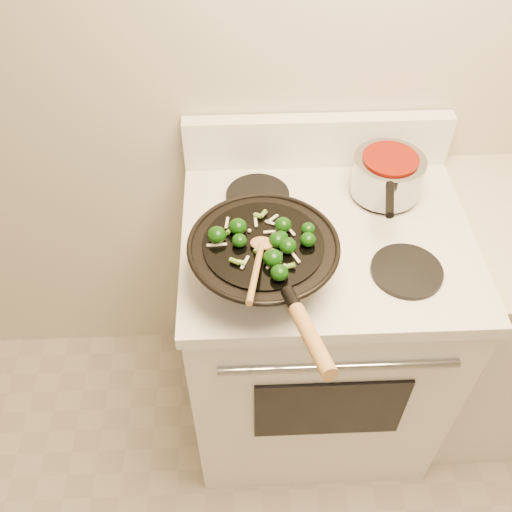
{
  "coord_description": "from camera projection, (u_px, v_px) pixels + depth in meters",
  "views": [
    {
      "loc": [
        -0.24,
        0.1,
        2.0
      ],
      "look_at": [
        -0.2,
        1.0,
        1.02
      ],
      "focal_mm": 40.0,
      "sensor_mm": 36.0,
      "label": 1
    }
  ],
  "objects": [
    {
      "name": "stove",
      "position": [
        314.0,
        329.0,
        1.86
      ],
      "size": [
        0.78,
        0.67,
        1.08
      ],
      "color": "white",
      "rests_on": "ground"
    },
    {
      "name": "wooden_spoon",
      "position": [
        259.0,
        259.0,
        1.26
      ],
      "size": [
        0.07,
        0.25,
        0.08
      ],
      "color": "#A47840",
      "rests_on": "wok"
    },
    {
      "name": "saucepan",
      "position": [
        387.0,
        175.0,
        1.58
      ],
      "size": [
        0.2,
        0.32,
        0.12
      ],
      "color": "#95989D",
      "rests_on": "stove"
    },
    {
      "name": "wok",
      "position": [
        264.0,
        258.0,
        1.36
      ],
      "size": [
        0.36,
        0.59,
        0.21
      ],
      "color": "black",
      "rests_on": "stove"
    },
    {
      "name": "stirfry",
      "position": [
        268.0,
        241.0,
        1.31
      ],
      "size": [
        0.26,
        0.23,
        0.04
      ],
      "color": "#0C3307",
      "rests_on": "wok"
    }
  ]
}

